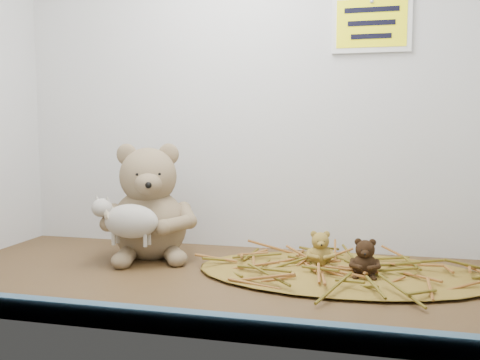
% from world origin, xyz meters
% --- Properties ---
extents(alcove_shell, '(1.20, 0.60, 0.90)m').
position_xyz_m(alcove_shell, '(0.00, 0.09, 0.45)').
color(alcove_shell, '#3A2314').
rests_on(alcove_shell, ground).
extents(front_rail, '(1.19, 0.02, 0.04)m').
position_xyz_m(front_rail, '(0.00, -0.29, 0.02)').
color(front_rail, '#3E5D76').
rests_on(front_rail, shelf_floor).
extents(straw_bed, '(0.61, 0.35, 0.01)m').
position_xyz_m(straw_bed, '(0.25, 0.09, 0.01)').
color(straw_bed, brown).
rests_on(straw_bed, shelf_floor).
extents(main_teddy, '(0.29, 0.30, 0.27)m').
position_xyz_m(main_teddy, '(-0.20, 0.14, 0.14)').
color(main_teddy, '#877953').
rests_on(main_teddy, shelf_floor).
extents(toy_lamb, '(0.16, 0.10, 0.11)m').
position_xyz_m(toy_lamb, '(-0.20, 0.04, 0.10)').
color(toy_lamb, '#B2ABA0').
rests_on(toy_lamb, main_teddy).
extents(mini_teddy_tan, '(0.07, 0.08, 0.08)m').
position_xyz_m(mini_teddy_tan, '(0.20, 0.12, 0.05)').
color(mini_teddy_tan, olive).
rests_on(mini_teddy_tan, straw_bed).
extents(mini_teddy_brown, '(0.06, 0.07, 0.08)m').
position_xyz_m(mini_teddy_brown, '(0.30, 0.06, 0.05)').
color(mini_teddy_brown, black).
rests_on(mini_teddy_brown, straw_bed).
extents(wall_sign, '(0.16, 0.01, 0.11)m').
position_xyz_m(wall_sign, '(0.30, 0.29, 0.55)').
color(wall_sign, '#FFF90D').
rests_on(wall_sign, back_wall).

